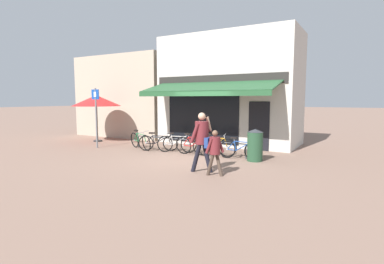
{
  "coord_description": "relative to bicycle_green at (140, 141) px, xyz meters",
  "views": [
    {
      "loc": [
        5.67,
        -9.47,
        2.2
      ],
      "look_at": [
        0.47,
        -0.42,
        1.05
      ],
      "focal_mm": 28.0,
      "sensor_mm": 36.0,
      "label": 1
    }
  ],
  "objects": [
    {
      "name": "ground_plane",
      "position": [
        2.82,
        -0.7,
        -0.37
      ],
      "size": [
        160.0,
        160.0,
        0.0
      ],
      "primitive_type": "plane",
      "color": "#846656"
    },
    {
      "name": "shop_front",
      "position": [
        2.61,
        3.78,
        2.27
      ],
      "size": [
        6.69,
        4.83,
        5.29
      ],
      "color": "beige",
      "rests_on": "ground_plane"
    },
    {
      "name": "neighbour_building",
      "position": [
        -3.95,
        4.3,
        1.97
      ],
      "size": [
        6.03,
        4.0,
        4.7
      ],
      "color": "tan",
      "rests_on": "ground_plane"
    },
    {
      "name": "bike_rack_rail",
      "position": [
        2.26,
        0.23,
        0.12
      ],
      "size": [
        5.17,
        0.04,
        0.57
      ],
      "color": "#47494F",
      "rests_on": "ground_plane"
    },
    {
      "name": "bicycle_green",
      "position": [
        0.0,
        0.0,
        0.0
      ],
      "size": [
        1.71,
        0.87,
        0.86
      ],
      "rotation": [
        0.13,
        0.0,
        -0.4
      ],
      "color": "black",
      "rests_on": "ground_plane"
    },
    {
      "name": "bicycle_black",
      "position": [
        0.96,
        0.03,
        -0.02
      ],
      "size": [
        1.59,
        0.83,
        0.81
      ],
      "rotation": [
        0.07,
        0.0,
        0.45
      ],
      "color": "black",
      "rests_on": "ground_plane"
    },
    {
      "name": "bicycle_silver",
      "position": [
        1.81,
        0.16,
        -0.01
      ],
      "size": [
        1.62,
        0.76,
        0.83
      ],
      "rotation": [
        -0.09,
        0.0,
        0.35
      ],
      "color": "black",
      "rests_on": "ground_plane"
    },
    {
      "name": "bicycle_red",
      "position": [
        2.76,
        -0.05,
        0.01
      ],
      "size": [
        1.72,
        0.52,
        0.88
      ],
      "rotation": [
        0.13,
        0.0,
        -0.01
      ],
      "color": "black",
      "rests_on": "ground_plane"
    },
    {
      "name": "bicycle_orange",
      "position": [
        3.54,
        0.17,
        0.01
      ],
      "size": [
        1.69,
        0.6,
        0.87
      ],
      "rotation": [
        0.03,
        0.0,
        0.26
      ],
      "color": "black",
      "rests_on": "ground_plane"
    },
    {
      "name": "bicycle_blue",
      "position": [
        4.6,
        0.1,
        -0.02
      ],
      "size": [
        1.64,
        0.52,
        0.81
      ],
      "rotation": [
        -0.1,
        0.0,
        0.05
      ],
      "color": "black",
      "rests_on": "ground_plane"
    },
    {
      "name": "pedestrian_adult",
      "position": [
        4.31,
        -2.31,
        0.73
      ],
      "size": [
        0.65,
        0.65,
        1.82
      ],
      "rotation": [
        0.0,
        0.0,
        -0.09
      ],
      "color": "black",
      "rests_on": "ground_plane"
    },
    {
      "name": "pedestrian_child",
      "position": [
        4.81,
        -2.51,
        0.44
      ],
      "size": [
        0.57,
        0.43,
        1.33
      ],
      "rotation": [
        0.0,
        0.0,
        -0.19
      ],
      "color": "#47382D",
      "rests_on": "ground_plane"
    },
    {
      "name": "litter_bin",
      "position": [
        5.19,
        0.06,
        0.2
      ],
      "size": [
        0.56,
        0.56,
        1.15
      ],
      "color": "#23472D",
      "rests_on": "ground_plane"
    },
    {
      "name": "parking_sign",
      "position": [
        -1.95,
        -0.68,
        1.26
      ],
      "size": [
        0.44,
        0.07,
        2.69
      ],
      "color": "slate",
      "rests_on": "ground_plane"
    },
    {
      "name": "cafe_parasol",
      "position": [
        -3.51,
        0.81,
        1.74
      ],
      "size": [
        2.5,
        2.5,
        2.41
      ],
      "color": "#4C3D2D",
      "rests_on": "ground_plane"
    }
  ]
}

